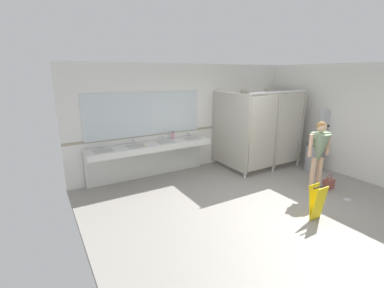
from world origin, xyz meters
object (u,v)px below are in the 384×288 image
paper_towel_dispenser_lower (324,137)px  handbag (329,184)px  wet_floor_sign (317,202)px  paper_towel_dispenser_upper (326,119)px  person_standing (319,148)px  soap_dispenser (173,135)px  paper_cup (145,144)px  trash_bin (313,157)px

paper_towel_dispenser_lower → handbag: size_ratio=1.13×
wet_floor_sign → paper_towel_dispenser_upper: bearing=33.0°
paper_towel_dispenser_upper → paper_towel_dispenser_lower: (0.00, -0.01, -0.48)m
paper_towel_dispenser_lower → person_standing: bearing=-149.9°
soap_dispenser → wet_floor_sign: (1.11, -3.38, -0.66)m
paper_towel_dispenser_upper → paper_cup: size_ratio=5.85×
paper_towel_dispenser_lower → paper_cup: (-4.48, 1.48, 0.06)m
paper_towel_dispenser_lower → handbag: 1.62m
paper_towel_dispenser_upper → person_standing: (-1.44, -0.85, -0.39)m
trash_bin → soap_dispenser: 3.74m
trash_bin → soap_dispenser: (-3.24, 1.76, 0.62)m
soap_dispenser → trash_bin: bearing=-28.6°
trash_bin → person_standing: (-1.08, -0.85, 0.61)m
paper_towel_dispenser_upper → wet_floor_sign: (-2.49, -1.62, -1.03)m
trash_bin → wet_floor_sign: trash_bin is taller
paper_towel_dispenser_lower → paper_cup: paper_towel_dispenser_lower is taller
person_standing → handbag: 0.93m
trash_bin → handbag: trash_bin is taller
paper_cup → soap_dispenser: bearing=18.8°
person_standing → paper_cup: bearing=142.7°
handbag → paper_cup: size_ratio=4.37×
handbag → soap_dispenser: 3.80m
trash_bin → paper_towel_dispenser_upper: bearing=-0.1°
handbag → wet_floor_sign: wet_floor_sign is taller
paper_towel_dispenser_lower → wet_floor_sign: size_ratio=0.63×
person_standing → paper_cup: 3.82m
paper_cup → wet_floor_sign: size_ratio=0.13×
paper_towel_dispenser_upper → person_standing: size_ratio=0.31×
paper_towel_dispenser_lower → handbag: (-1.08, -0.94, -0.76)m
soap_dispenser → wet_floor_sign: size_ratio=0.32×
person_standing → soap_dispenser: person_standing is taller
paper_towel_dispenser_lower → soap_dispenser: bearing=153.8°
paper_towel_dispenser_upper → paper_towel_dispenser_lower: 0.48m
handbag → wet_floor_sign: (-1.41, -0.67, 0.21)m
paper_towel_dispenser_lower → wet_floor_sign: (-2.49, -1.61, -0.55)m
paper_towel_dispenser_upper → soap_dispenser: 4.03m
person_standing → wet_floor_sign: 1.45m
handbag → soap_dispenser: bearing=132.9°
paper_cup → handbag: bearing=-35.3°
paper_towel_dispenser_upper → soap_dispenser: size_ratio=2.32×
wet_floor_sign → person_standing: bearing=36.4°
paper_towel_dispenser_upper → trash_bin: bearing=179.9°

